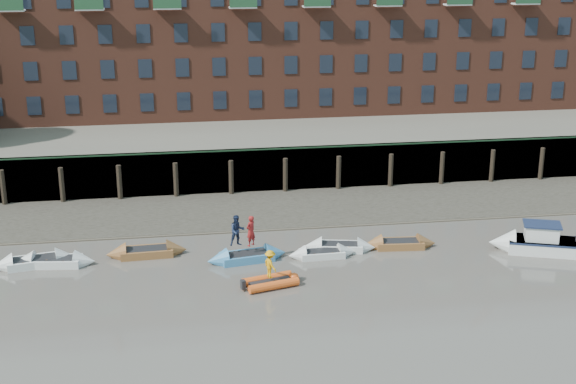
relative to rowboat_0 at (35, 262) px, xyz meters
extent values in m
plane|color=#5A544D|center=(14.34, -10.33, -0.24)|extent=(220.00, 220.00, 0.00)
cube|color=#3D382F|center=(14.34, 7.67, -0.24)|extent=(110.00, 8.00, 0.50)
cube|color=#4C4336|center=(14.34, 4.27, -0.24)|extent=(110.00, 1.60, 0.10)
cube|color=#2D2A26|center=(14.34, 12.07, 1.36)|extent=(110.00, 0.80, 3.20)
cylinder|color=black|center=(-3.66, 11.42, 1.06)|extent=(0.36, 0.36, 2.60)
cylinder|color=black|center=(0.34, 11.42, 1.06)|extent=(0.36, 0.36, 2.60)
cylinder|color=black|center=(4.34, 11.42, 1.06)|extent=(0.36, 0.36, 2.60)
cylinder|color=black|center=(8.34, 11.42, 1.06)|extent=(0.36, 0.36, 2.60)
cylinder|color=black|center=(12.34, 11.42, 1.06)|extent=(0.36, 0.36, 2.60)
cylinder|color=black|center=(16.34, 11.42, 1.06)|extent=(0.36, 0.36, 2.60)
cylinder|color=black|center=(20.34, 11.42, 1.06)|extent=(0.36, 0.36, 2.60)
cylinder|color=black|center=(24.34, 11.42, 1.06)|extent=(0.36, 0.36, 2.60)
cylinder|color=black|center=(28.34, 11.42, 1.06)|extent=(0.36, 0.36, 2.60)
cylinder|color=black|center=(32.34, 11.42, 1.06)|extent=(0.36, 0.36, 2.60)
cylinder|color=black|center=(36.34, 11.42, 1.06)|extent=(0.36, 0.36, 2.60)
cube|color=#264C2D|center=(14.34, 11.77, 3.01)|extent=(110.00, 0.06, 0.10)
cube|color=#5E594D|center=(14.34, 25.67, 1.36)|extent=(110.00, 28.00, 3.20)
cube|color=brown|center=(14.34, 26.67, 8.96)|extent=(80.00, 10.00, 12.00)
cube|color=black|center=(-2.66, 21.65, 4.76)|extent=(1.10, 0.12, 1.50)
cube|color=black|center=(0.34, 21.65, 4.76)|extent=(1.10, 0.12, 1.50)
cube|color=black|center=(3.34, 21.65, 4.76)|extent=(1.10, 0.12, 1.50)
cube|color=black|center=(6.34, 21.65, 4.76)|extent=(1.10, 0.12, 1.50)
cube|color=black|center=(9.34, 21.65, 4.76)|extent=(1.10, 0.12, 1.50)
cube|color=black|center=(12.34, 21.65, 4.76)|extent=(1.10, 0.12, 1.50)
cube|color=black|center=(15.34, 21.65, 4.76)|extent=(1.10, 0.12, 1.50)
cube|color=black|center=(18.34, 21.65, 4.76)|extent=(1.10, 0.12, 1.50)
cube|color=black|center=(21.34, 21.65, 4.76)|extent=(1.10, 0.12, 1.50)
cube|color=black|center=(24.34, 21.65, 4.76)|extent=(1.10, 0.12, 1.50)
cube|color=black|center=(27.34, 21.65, 4.76)|extent=(1.10, 0.12, 1.50)
cube|color=black|center=(30.34, 21.65, 4.76)|extent=(1.10, 0.12, 1.50)
cube|color=black|center=(33.34, 21.65, 4.76)|extent=(1.10, 0.12, 1.50)
cube|color=black|center=(36.34, 21.65, 4.76)|extent=(1.10, 0.12, 1.50)
cube|color=black|center=(39.34, 21.65, 4.76)|extent=(1.10, 0.12, 1.50)
cube|color=black|center=(42.34, 21.65, 4.76)|extent=(1.10, 0.12, 1.50)
cube|color=black|center=(-2.66, 21.65, 7.56)|extent=(1.10, 0.12, 1.50)
cube|color=black|center=(0.34, 21.65, 7.56)|extent=(1.10, 0.12, 1.50)
cube|color=black|center=(3.34, 21.65, 7.56)|extent=(1.10, 0.12, 1.50)
cube|color=black|center=(6.34, 21.65, 7.56)|extent=(1.10, 0.12, 1.50)
cube|color=black|center=(9.34, 21.65, 7.56)|extent=(1.10, 0.12, 1.50)
cube|color=black|center=(12.34, 21.65, 7.56)|extent=(1.10, 0.12, 1.50)
cube|color=black|center=(15.34, 21.65, 7.56)|extent=(1.10, 0.12, 1.50)
cube|color=black|center=(18.34, 21.65, 7.56)|extent=(1.10, 0.12, 1.50)
cube|color=black|center=(21.34, 21.65, 7.56)|extent=(1.10, 0.12, 1.50)
cube|color=black|center=(24.34, 21.65, 7.56)|extent=(1.10, 0.12, 1.50)
cube|color=black|center=(27.34, 21.65, 7.56)|extent=(1.10, 0.12, 1.50)
cube|color=black|center=(30.34, 21.65, 7.56)|extent=(1.10, 0.12, 1.50)
cube|color=black|center=(33.34, 21.65, 7.56)|extent=(1.10, 0.12, 1.50)
cube|color=black|center=(36.34, 21.65, 7.56)|extent=(1.10, 0.12, 1.50)
cube|color=black|center=(39.34, 21.65, 7.56)|extent=(1.10, 0.12, 1.50)
cube|color=black|center=(42.34, 21.65, 7.56)|extent=(1.10, 0.12, 1.50)
cube|color=black|center=(-2.66, 21.65, 10.36)|extent=(1.10, 0.12, 1.50)
cube|color=black|center=(0.34, 21.65, 10.36)|extent=(1.10, 0.12, 1.50)
cube|color=black|center=(3.34, 21.65, 10.36)|extent=(1.10, 0.12, 1.50)
cube|color=black|center=(6.34, 21.65, 10.36)|extent=(1.10, 0.12, 1.50)
cube|color=black|center=(9.34, 21.65, 10.36)|extent=(1.10, 0.12, 1.50)
cube|color=black|center=(12.34, 21.65, 10.36)|extent=(1.10, 0.12, 1.50)
cube|color=black|center=(15.34, 21.65, 10.36)|extent=(1.10, 0.12, 1.50)
cube|color=black|center=(18.34, 21.65, 10.36)|extent=(1.10, 0.12, 1.50)
cube|color=black|center=(21.34, 21.65, 10.36)|extent=(1.10, 0.12, 1.50)
cube|color=black|center=(24.34, 21.65, 10.36)|extent=(1.10, 0.12, 1.50)
cube|color=black|center=(27.34, 21.65, 10.36)|extent=(1.10, 0.12, 1.50)
cube|color=black|center=(30.34, 21.65, 10.36)|extent=(1.10, 0.12, 1.50)
cube|color=black|center=(33.34, 21.65, 10.36)|extent=(1.10, 0.12, 1.50)
cube|color=black|center=(36.34, 21.65, 10.36)|extent=(1.10, 0.12, 1.50)
cube|color=black|center=(39.34, 21.65, 10.36)|extent=(1.10, 0.12, 1.50)
cube|color=black|center=(42.34, 21.65, 10.36)|extent=(1.10, 0.12, 1.50)
cube|color=silver|center=(0.00, 0.00, -0.01)|extent=(3.26, 1.94, 0.48)
cone|color=silver|center=(1.75, 0.35, -0.01)|extent=(1.43, 1.58, 1.38)
cone|color=silver|center=(-1.75, -0.35, -0.01)|extent=(1.43, 1.58, 1.38)
cube|color=black|center=(0.00, 0.00, 0.21)|extent=(2.70, 1.51, 0.06)
cube|color=silver|center=(1.13, -0.13, -0.01)|extent=(3.13, 1.70, 0.47)
cone|color=silver|center=(2.86, -0.34, -0.01)|extent=(1.32, 1.48, 1.35)
cone|color=silver|center=(-0.61, 0.08, -0.01)|extent=(1.32, 1.48, 1.35)
cube|color=black|center=(1.13, -0.13, 0.20)|extent=(2.60, 1.30, 0.06)
cube|color=brown|center=(6.37, 0.52, 0.00)|extent=(3.12, 1.52, 0.48)
cone|color=brown|center=(8.15, 0.60, 0.00)|extent=(1.25, 1.43, 1.38)
cone|color=brown|center=(4.59, 0.44, 0.00)|extent=(1.25, 1.43, 1.38)
cube|color=black|center=(6.37, 0.52, 0.21)|extent=(2.59, 1.15, 0.06)
cube|color=teal|center=(12.18, -1.12, -0.01)|extent=(3.24, 1.86, 0.48)
cone|color=teal|center=(13.94, -0.83, -0.01)|extent=(1.40, 1.55, 1.38)
cone|color=teal|center=(10.43, -1.41, -0.01)|extent=(1.40, 1.55, 1.38)
cube|color=black|center=(12.18, -1.12, 0.21)|extent=(2.68, 1.44, 0.06)
cube|color=silver|center=(16.64, -1.23, -0.04)|extent=(2.63, 1.23, 0.41)
cone|color=silver|center=(18.15, -1.19, -0.04)|extent=(1.04, 1.20, 1.17)
cone|color=silver|center=(15.12, -1.26, -0.04)|extent=(1.04, 1.20, 1.17)
cube|color=black|center=(16.64, -1.23, 0.14)|extent=(2.19, 0.93, 0.06)
cube|color=silver|center=(17.89, -0.34, -0.03)|extent=(2.97, 1.78, 0.43)
cone|color=silver|center=(19.48, -0.67, -0.03)|extent=(1.31, 1.44, 1.25)
cone|color=silver|center=(16.31, -0.02, -0.03)|extent=(1.31, 1.44, 1.25)
cube|color=black|center=(17.89, -0.34, 0.17)|extent=(2.45, 1.38, 0.06)
cube|color=brown|center=(21.61, -0.46, -0.02)|extent=(2.96, 1.52, 0.45)
cone|color=brown|center=(23.27, -0.59, -0.02)|extent=(1.21, 1.38, 1.29)
cone|color=brown|center=(19.95, -0.32, -0.02)|extent=(1.21, 1.38, 1.29)
cube|color=black|center=(21.61, -0.46, 0.18)|extent=(2.46, 1.16, 0.06)
cylinder|color=#E05419|center=(12.95, -4.34, -0.01)|extent=(2.87, 1.20, 0.47)
cylinder|color=#E05419|center=(13.21, -5.30, -0.01)|extent=(2.87, 1.20, 0.47)
sphere|color=#E05419|center=(14.45, -4.45, -0.01)|extent=(0.54, 0.54, 0.54)
cube|color=black|center=(13.08, -4.82, -0.01)|extent=(2.50, 1.40, 0.16)
cube|color=silver|center=(30.09, -2.56, 0.16)|extent=(4.81, 3.21, 0.82)
cone|color=silver|center=(27.64, -1.68, 0.16)|extent=(2.05, 2.22, 1.81)
cube|color=#19233F|center=(30.09, -2.56, 0.51)|extent=(4.83, 3.25, 0.12)
cube|color=silver|center=(29.75, -2.44, 1.03)|extent=(2.25, 1.92, 0.91)
cube|color=#19233F|center=(29.75, -2.44, 1.53)|extent=(2.57, 2.19, 0.09)
imported|color=maroon|center=(12.43, -1.10, 1.60)|extent=(0.79, 0.78, 1.84)
imported|color=#19233F|center=(11.66, -0.95, 1.61)|extent=(1.00, 0.84, 1.85)
imported|color=orange|center=(13.08, -4.83, 1.04)|extent=(0.93, 1.16, 1.57)
camera|label=1|loc=(7.99, -44.40, 18.06)|focal=50.00mm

